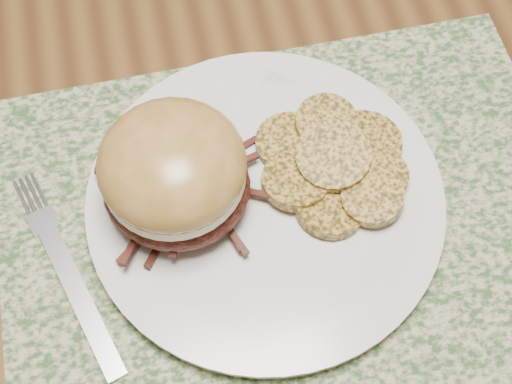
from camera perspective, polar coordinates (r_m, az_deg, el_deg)
ground at (r=1.36m, az=11.07°, el=-7.26°), size 3.50×3.50×0.00m
dining_table at (r=0.78m, az=19.62°, el=9.75°), size 1.50×0.90×0.75m
placemat at (r=0.56m, az=2.88°, el=-2.57°), size 0.45×0.33×0.00m
dinner_plate at (r=0.55m, az=0.75°, el=-0.68°), size 0.26×0.26×0.02m
pork_sandwich at (r=0.51m, az=-6.59°, el=1.49°), size 0.14×0.14×0.08m
roasted_potatoes at (r=0.55m, az=6.32°, el=2.29°), size 0.13×0.14×0.03m
fork at (r=0.55m, az=-14.90°, el=-6.06°), size 0.07×0.18×0.00m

